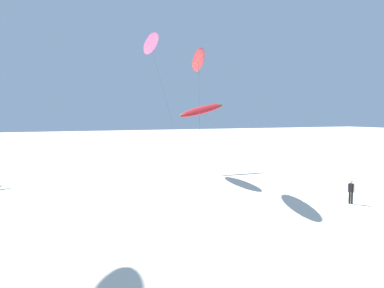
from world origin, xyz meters
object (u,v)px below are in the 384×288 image
Objects in this scene: person_foreground_walker at (351,191)px; flying_kite_3 at (202,110)px; flying_kite_4 at (199,61)px; flying_kite_0 at (151,44)px.

flying_kite_3 is at bearing 96.90° from person_foreground_walker.
flying_kite_3 is 6.06× the size of person_foreground_walker.
flying_kite_4 is (-5.52, -10.72, 3.67)m from flying_kite_3.
flying_kite_0 is 24.12m from person_foreground_walker.
flying_kite_0 reaches higher than flying_kite_4.
flying_kite_0 reaches higher than person_foreground_walker.
flying_kite_0 is at bearing 91.26° from flying_kite_4.
flying_kite_4 reaches higher than person_foreground_walker.
flying_kite_3 is 19.78m from person_foreground_walker.
flying_kite_3 is at bearing 62.74° from flying_kite_4.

